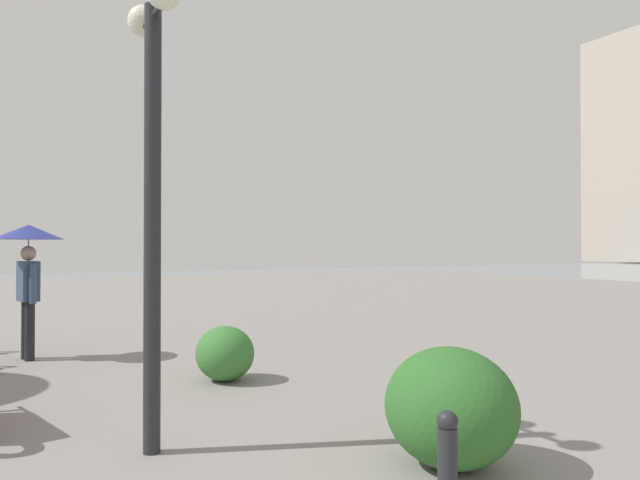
{
  "coord_description": "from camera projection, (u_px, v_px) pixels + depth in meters",
  "views": [
    {
      "loc": [
        0.46,
        1.75,
        1.69
      ],
      "look_at": [
        10.98,
        -4.03,
        1.83
      ],
      "focal_mm": 33.67,
      "sensor_mm": 36.0,
      "label": 1
    }
  ],
  "objects": [
    {
      "name": "lamppost",
      "position": [
        153.0,
        142.0,
        4.95
      ],
      "size": [
        0.98,
        0.28,
        3.82
      ],
      "color": "#232328",
      "rests_on": "ground"
    },
    {
      "name": "pedestrian",
      "position": [
        28.0,
        253.0,
        9.01
      ],
      "size": [
        1.0,
        1.0,
        2.03
      ],
      "color": "black",
      "rests_on": "ground"
    },
    {
      "name": "bollard_mid",
      "position": [
        448.0,
        467.0,
        3.6
      ],
      "size": [
        0.13,
        0.13,
        0.71
      ],
      "color": "#232328",
      "rests_on": "ground"
    },
    {
      "name": "shrub_low",
      "position": [
        451.0,
        407.0,
        4.61
      ],
      "size": [
        1.08,
        0.97,
        0.92
      ],
      "color": "#2D6628",
      "rests_on": "ground"
    },
    {
      "name": "shrub_round",
      "position": [
        225.0,
        353.0,
        7.58
      ],
      "size": [
        0.81,
        0.73,
        0.69
      ],
      "color": "#387533",
      "rests_on": "ground"
    }
  ]
}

